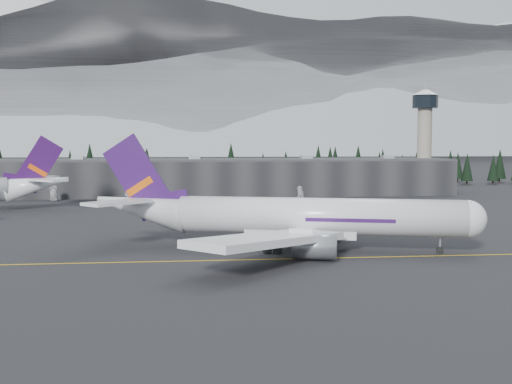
{
  "coord_description": "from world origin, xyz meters",
  "views": [
    {
      "loc": [
        -13.69,
        -101.45,
        18.56
      ],
      "look_at": [
        0.0,
        20.0,
        9.0
      ],
      "focal_mm": 45.0,
      "sensor_mm": 36.0,
      "label": 1
    }
  ],
  "objects": [
    {
      "name": "ground",
      "position": [
        0.0,
        0.0,
        0.0
      ],
      "size": [
        1400.0,
        1400.0,
        0.0
      ],
      "primitive_type": "plane",
      "color": "black",
      "rests_on": "ground"
    },
    {
      "name": "taxiline",
      "position": [
        0.0,
        -2.0,
        0.01
      ],
      "size": [
        400.0,
        0.4,
        0.02
      ],
      "primitive_type": "cube",
      "color": "gold",
      "rests_on": "ground"
    },
    {
      "name": "terminal",
      "position": [
        0.0,
        125.0,
        6.3
      ],
      "size": [
        160.0,
        30.0,
        12.6
      ],
      "color": "black",
      "rests_on": "ground"
    },
    {
      "name": "control_tower",
      "position": [
        75.0,
        128.0,
        23.41
      ],
      "size": [
        10.0,
        10.0,
        37.7
      ],
      "color": "gray",
      "rests_on": "ground"
    },
    {
      "name": "treeline",
      "position": [
        0.0,
        162.0,
        7.5
      ],
      "size": [
        360.0,
        20.0,
        15.0
      ],
      "primitive_type": "cube",
      "color": "black",
      "rests_on": "ground"
    },
    {
      "name": "mountain_ridge",
      "position": [
        0.0,
        1000.0,
        0.0
      ],
      "size": [
        4400.0,
        900.0,
        420.0
      ],
      "primitive_type": null,
      "color": "white",
      "rests_on": "ground"
    },
    {
      "name": "jet_main",
      "position": [
        3.57,
        7.54,
        5.66
      ],
      "size": [
        66.84,
        60.63,
        20.09
      ],
      "rotation": [
        0.0,
        0.0,
        -0.28
      ],
      "color": "silver",
      "rests_on": "ground"
    },
    {
      "name": "gse_vehicle_a",
      "position": [
        -54.31,
        104.71,
        0.69
      ],
      "size": [
        2.81,
        5.18,
        1.38
      ],
      "primitive_type": "imported",
      "rotation": [
        0.0,
        0.0,
        -0.11
      ],
      "color": "#BBBBBD",
      "rests_on": "ground"
    },
    {
      "name": "gse_vehicle_b",
      "position": [
        22.94,
        97.28,
        0.79
      ],
      "size": [
        5.0,
        3.84,
        1.59
      ],
      "primitive_type": "imported",
      "rotation": [
        0.0,
        0.0,
        -1.09
      ],
      "color": "silver",
      "rests_on": "ground"
    }
  ]
}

